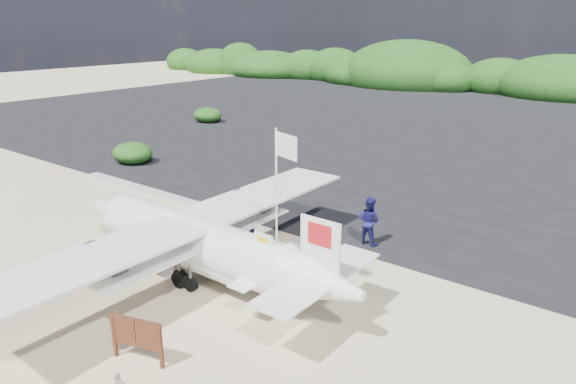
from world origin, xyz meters
name	(u,v)px	position (x,y,z in m)	size (l,w,h in m)	color
ground	(197,283)	(0.00, 0.00, 0.00)	(160.00, 160.00, 0.00)	beige
asphalt_apron	(488,132)	(0.00, 30.00, 0.00)	(90.00, 50.00, 0.04)	#B2B2B2
lagoon	(82,211)	(-9.00, 1.50, 0.00)	(9.00, 7.00, 0.40)	#B2B2B2
vegetation_band	(556,96)	(0.00, 55.00, 0.00)	(124.00, 8.00, 4.40)	#B2B2B2
baggage_cart	(159,248)	(-3.08, 0.98, 0.00)	(2.59, 1.48, 1.29)	#0C12B4
flagpole	(277,292)	(2.38, 1.11, 0.00)	(1.03, 0.43, 5.14)	white
signboard	(139,362)	(1.84, -3.66, 0.00)	(1.53, 0.14, 1.26)	#532917
crew_a	(251,235)	(0.03, 2.59, 0.78)	(0.57, 0.37, 1.56)	#161653
crew_b	(369,221)	(2.85, 6.02, 0.93)	(0.90, 0.70, 1.85)	#161653
crew_c	(242,259)	(1.00, 1.05, 0.74)	(0.87, 0.36, 1.48)	#161653
aircraft_small	(391,119)	(-8.45, 30.80, 0.00)	(6.31, 6.31, 2.27)	#B2B2B2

